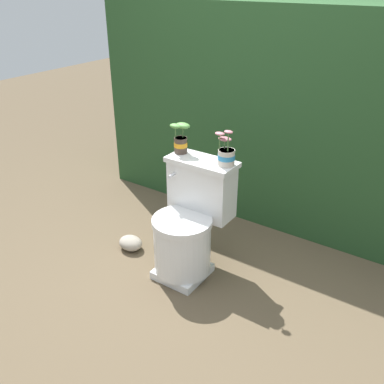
# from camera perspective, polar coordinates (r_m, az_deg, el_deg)

# --- Properties ---
(ground_plane) EXTENTS (12.00, 12.00, 0.00)m
(ground_plane) POSITION_cam_1_polar(r_m,az_deg,el_deg) (2.73, 0.16, -11.89)
(ground_plane) COLOR brown
(hedge_backdrop) EXTENTS (2.83, 0.76, 1.56)m
(hedge_backdrop) POSITION_cam_1_polar(r_m,az_deg,el_deg) (3.35, 12.34, 10.29)
(hedge_backdrop) COLOR #234723
(hedge_backdrop) RESTS_ON ground
(toilet) EXTENTS (0.43, 0.50, 0.72)m
(toilet) POSITION_cam_1_polar(r_m,az_deg,el_deg) (2.65, -0.38, -4.47)
(toilet) COLOR silver
(toilet) RESTS_ON ground
(potted_plant_left) EXTENTS (0.12, 0.09, 0.19)m
(potted_plant_left) POSITION_cam_1_polar(r_m,az_deg,el_deg) (2.65, -1.53, 7.02)
(potted_plant_left) COLOR #47382D
(potted_plant_left) RESTS_ON toilet
(potted_plant_midleft) EXTENTS (0.12, 0.10, 0.22)m
(potted_plant_midleft) POSITION_cam_1_polar(r_m,az_deg,el_deg) (2.48, 4.57, 5.02)
(potted_plant_midleft) COLOR beige
(potted_plant_midleft) RESTS_ON toilet
(garden_stone) EXTENTS (0.17, 0.14, 0.10)m
(garden_stone) POSITION_cam_1_polar(r_m,az_deg,el_deg) (3.02, -8.18, -6.75)
(garden_stone) COLOR #9E9384
(garden_stone) RESTS_ON ground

